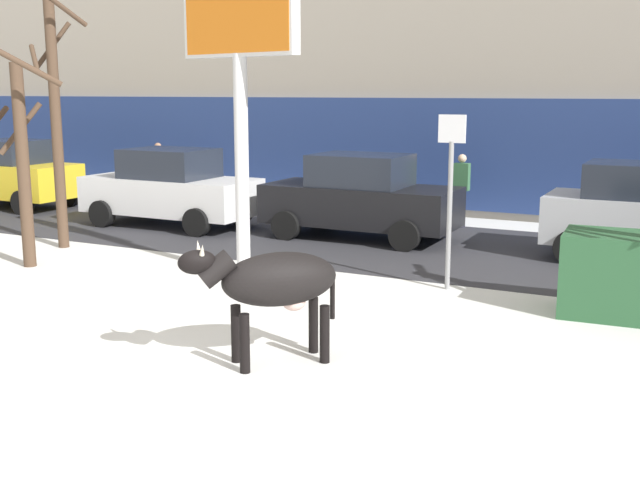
{
  "coord_description": "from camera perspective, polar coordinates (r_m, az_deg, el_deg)",
  "views": [
    {
      "loc": [
        5.35,
        -6.54,
        3.2
      ],
      "look_at": [
        0.48,
        3.13,
        1.1
      ],
      "focal_mm": 43.56,
      "sensor_mm": 36.0,
      "label": 1
    }
  ],
  "objects": [
    {
      "name": "ground_plane",
      "position": [
        9.04,
        -11.91,
        -10.01
      ],
      "size": [
        120.0,
        120.0,
        0.0
      ],
      "primitive_type": "plane",
      "color": "white"
    },
    {
      "name": "road_strip",
      "position": [
        16.25,
        6.97,
        -0.46
      ],
      "size": [
        60.0,
        5.6,
        0.01
      ],
      "primitive_type": "cube",
      "color": "#333338",
      "rests_on": "ground"
    },
    {
      "name": "cow_black",
      "position": [
        9.09,
        -3.4,
        -3.09
      ],
      "size": [
        1.59,
        1.67,
        1.54
      ],
      "color": "black",
      "rests_on": "ground"
    },
    {
      "name": "billboard",
      "position": [
        13.35,
        -5.99,
        15.7
      ],
      "size": [
        2.5,
        0.77,
        5.56
      ],
      "color": "silver",
      "rests_on": "ground"
    },
    {
      "name": "car_yellow_hatchback",
      "position": [
        23.02,
        -21.55,
        4.53
      ],
      "size": [
        3.5,
        1.92,
        1.86
      ],
      "color": "gold",
      "rests_on": "ground"
    },
    {
      "name": "car_white_sedan",
      "position": [
        18.81,
        -10.93,
        3.76
      ],
      "size": [
        4.2,
        1.99,
        1.84
      ],
      "color": "white",
      "rests_on": "ground"
    },
    {
      "name": "car_black_sedan",
      "position": [
        16.91,
        2.99,
        3.16
      ],
      "size": [
        4.2,
        1.99,
        1.84
      ],
      "color": "black",
      "rests_on": "ground"
    },
    {
      "name": "pedestrian_near_billboard",
      "position": [
        18.57,
        10.33,
        3.61
      ],
      "size": [
        0.36,
        0.24,
        1.73
      ],
      "color": "#282833",
      "rests_on": "ground"
    },
    {
      "name": "pedestrian_by_cars",
      "position": [
        22.71,
        -11.75,
        4.87
      ],
      "size": [
        0.36,
        0.24,
        1.73
      ],
      "color": "#282833",
      "rests_on": "ground"
    },
    {
      "name": "bare_tree_left_lot",
      "position": [
        15.0,
        -21.13,
        5.83
      ],
      "size": [
        1.79,
        1.61,
        4.12
      ],
      "color": "#4C3828",
      "rests_on": "ground"
    },
    {
      "name": "bare_tree_right_lot",
      "position": [
        16.62,
        -18.84,
        8.73
      ],
      "size": [
        1.15,
        1.13,
        5.06
      ],
      "color": "#4C3828",
      "rests_on": "ground"
    },
    {
      "name": "dumpster",
      "position": [
        11.87,
        21.47,
        -2.45
      ],
      "size": [
        1.76,
        1.19,
        1.2
      ],
      "primitive_type": "cube",
      "rotation": [
        0.0,
        0.0,
        0.06
      ],
      "color": "#285633",
      "rests_on": "ground"
    },
    {
      "name": "street_sign",
      "position": [
        12.57,
        9.55,
        3.82
      ],
      "size": [
        0.44,
        0.08,
        2.82
      ],
      "color": "gray",
      "rests_on": "ground"
    }
  ]
}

